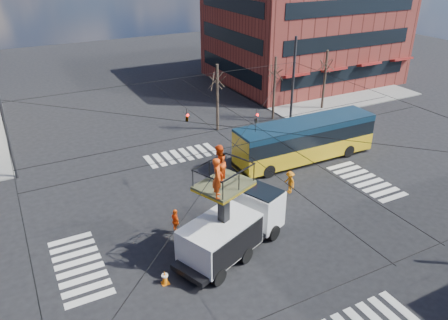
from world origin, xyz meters
TOP-DOWN VIEW (x-y plane):
  - ground at (0.00, 0.00)m, footprint 120.00×120.00m
  - sidewalk_ne at (21.00, 21.00)m, footprint 18.00×18.00m
  - crosswalks at (0.00, 0.00)m, footprint 22.40×22.40m
  - building_ne at (21.98, 23.98)m, footprint 20.06×16.06m
  - overhead_network at (-0.07, 0.40)m, footprint 24.24×24.24m
  - tree_a at (5.00, 13.50)m, footprint 2.00×2.00m
  - tree_b at (11.00, 13.50)m, footprint 2.00×2.00m
  - tree_c at (17.00, 13.50)m, footprint 2.00×2.00m
  - utility_truck at (-2.17, -2.50)m, footprint 7.35×4.78m
  - city_bus at (8.14, 4.81)m, footprint 11.52×2.73m
  - traffic_cone at (-6.45, -3.30)m, footprint 0.36×0.36m
  - worker_ground at (-4.37, 0.40)m, footprint 0.44×0.95m
  - flagger at (4.19, 1.16)m, footprint 0.62×1.05m

SIDE VIEW (x-z plane):
  - ground at x=0.00m, z-range 0.00..0.00m
  - crosswalks at x=0.00m, z-range 0.00..0.02m
  - sidewalk_ne at x=21.00m, z-range 0.00..0.12m
  - traffic_cone at x=-6.45m, z-range 0.00..0.76m
  - worker_ground at x=-4.37m, z-range 0.00..1.59m
  - flagger at x=4.19m, z-range 0.00..1.60m
  - city_bus at x=8.14m, z-range 0.12..3.32m
  - utility_truck at x=-2.17m, z-range -1.16..5.37m
  - overhead_network at x=-0.07m, z-range 0.29..8.29m
  - tree_a at x=5.00m, z-range 1.63..7.63m
  - tree_b at x=11.00m, z-range 1.63..7.63m
  - tree_c at x=17.00m, z-range 1.63..7.63m
  - building_ne at x=21.98m, z-range 0.00..14.00m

